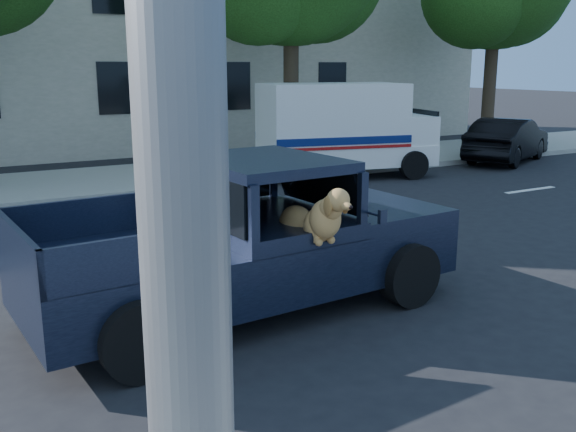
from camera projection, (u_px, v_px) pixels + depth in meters
name	position (u px, v px, depth m)	size (l,w,h in m)	color
ground	(325.00, 289.00, 8.50)	(120.00, 120.00, 0.00)	black
far_sidewalk	(128.00, 179.00, 16.26)	(60.00, 4.00, 0.15)	gray
lane_stripes	(316.00, 219.00, 12.33)	(21.60, 0.14, 0.01)	silver
building_main	(146.00, 19.00, 22.87)	(26.00, 6.00, 9.00)	beige
pickup_truck	(241.00, 262.00, 7.60)	(5.26, 2.74, 1.83)	black
mail_truck	(342.00, 136.00, 16.92)	(4.78, 3.04, 2.44)	silver
parked_sedan	(507.00, 140.00, 19.54)	(4.06, 1.42, 1.34)	black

